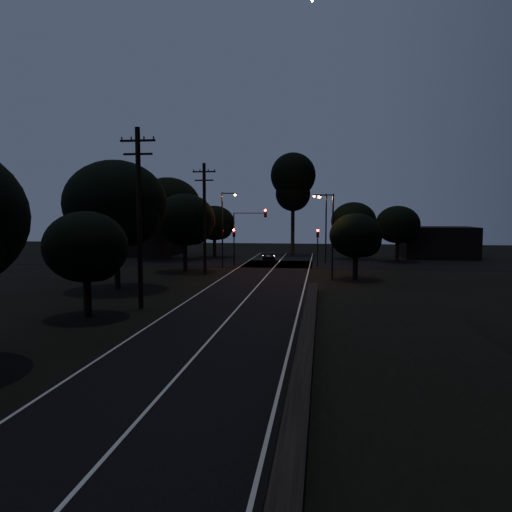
# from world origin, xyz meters

# --- Properties ---
(ground) EXTENTS (160.00, 160.00, 0.00)m
(ground) POSITION_xyz_m (0.00, 0.00, 0.00)
(ground) COLOR black
(road_surface) EXTENTS (60.00, 70.00, 0.03)m
(road_surface) POSITION_xyz_m (0.00, 31.12, 0.01)
(road_surface) COLOR black
(road_surface) RESTS_ON ground
(retaining_wall) EXTENTS (6.93, 26.00, 1.60)m
(retaining_wall) POSITION_xyz_m (7.74, 3.00, 0.62)
(retaining_wall) COLOR black
(retaining_wall) RESTS_ON ground
(utility_pole_mid) EXTENTS (2.20, 0.30, 11.00)m
(utility_pole_mid) POSITION_xyz_m (-6.00, 15.00, 5.74)
(utility_pole_mid) COLOR black
(utility_pole_mid) RESTS_ON ground
(utility_pole_far) EXTENTS (2.20, 0.30, 10.50)m
(utility_pole_far) POSITION_xyz_m (-6.00, 32.00, 5.48)
(utility_pole_far) COLOR black
(utility_pole_far) RESTS_ON ground
(tree_left_b) EXTENTS (4.69, 4.69, 5.97)m
(tree_left_b) POSITION_xyz_m (-7.83, 11.91, 3.87)
(tree_left_b) COLOR black
(tree_left_b) RESTS_ON ground
(tree_left_c) EXTENTS (7.79, 7.79, 9.84)m
(tree_left_c) POSITION_xyz_m (-10.22, 21.84, 6.36)
(tree_left_c) COLOR black
(tree_left_c) RESTS_ON ground
(tree_left_d) EXTENTS (6.10, 6.10, 7.74)m
(tree_left_d) POSITION_xyz_m (-8.28, 33.88, 5.02)
(tree_left_d) COLOR black
(tree_left_d) RESTS_ON ground
(tree_far_nw) EXTENTS (5.34, 5.34, 6.77)m
(tree_far_nw) POSITION_xyz_m (-8.81, 49.89, 4.38)
(tree_far_nw) COLOR black
(tree_far_nw) RESTS_ON ground
(tree_far_w) EXTENTS (8.01, 8.01, 10.22)m
(tree_far_w) POSITION_xyz_m (-13.72, 45.84, 6.64)
(tree_far_w) COLOR black
(tree_far_w) RESTS_ON ground
(tree_far_ne) EXTENTS (5.68, 5.68, 7.18)m
(tree_far_ne) POSITION_xyz_m (9.20, 49.89, 4.64)
(tree_far_ne) COLOR black
(tree_far_ne) RESTS_ON ground
(tree_far_e) EXTENTS (5.26, 5.26, 6.67)m
(tree_far_e) POSITION_xyz_m (14.19, 46.89, 4.32)
(tree_far_e) COLOR black
(tree_far_e) RESTS_ON ground
(tree_right_a) EXTENTS (4.58, 4.58, 5.82)m
(tree_right_a) POSITION_xyz_m (8.16, 29.91, 3.77)
(tree_right_a) COLOR black
(tree_right_a) RESTS_ON ground
(tall_pine) EXTENTS (6.19, 6.19, 14.07)m
(tall_pine) POSITION_xyz_m (1.00, 55.00, 10.14)
(tall_pine) COLOR black
(tall_pine) RESTS_ON ground
(building_left) EXTENTS (10.00, 8.00, 4.40)m
(building_left) POSITION_xyz_m (-20.00, 52.00, 2.20)
(building_left) COLOR black
(building_left) RESTS_ON ground
(building_right) EXTENTS (9.00, 7.00, 4.00)m
(building_right) POSITION_xyz_m (20.00, 53.00, 2.00)
(building_right) COLOR black
(building_right) RESTS_ON ground
(signal_left) EXTENTS (0.28, 0.35, 4.10)m
(signal_left) POSITION_xyz_m (-4.60, 39.99, 2.84)
(signal_left) COLOR black
(signal_left) RESTS_ON ground
(signal_right) EXTENTS (0.28, 0.35, 4.10)m
(signal_right) POSITION_xyz_m (4.60, 39.99, 2.84)
(signal_right) COLOR black
(signal_right) RESTS_ON ground
(signal_mast) EXTENTS (3.70, 0.35, 6.25)m
(signal_mast) POSITION_xyz_m (-2.91, 39.99, 4.34)
(signal_mast) COLOR black
(signal_mast) RESTS_ON ground
(streetlight_a) EXTENTS (1.66, 0.26, 8.00)m
(streetlight_a) POSITION_xyz_m (-5.31, 38.00, 4.64)
(streetlight_a) COLOR black
(streetlight_a) RESTS_ON ground
(streetlight_b) EXTENTS (1.66, 0.26, 8.00)m
(streetlight_b) POSITION_xyz_m (5.31, 44.00, 4.64)
(streetlight_b) COLOR black
(streetlight_b) RESTS_ON ground
(streetlight_c) EXTENTS (1.46, 0.26, 7.50)m
(streetlight_c) POSITION_xyz_m (5.83, 30.00, 4.35)
(streetlight_c) COLOR black
(streetlight_c) RESTS_ON ground
(car) EXTENTS (1.97, 4.01, 1.31)m
(car) POSITION_xyz_m (-1.10, 43.47, 0.66)
(car) COLOR black
(car) RESTS_ON ground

